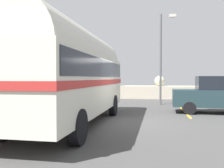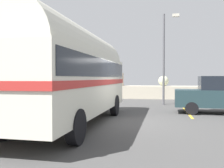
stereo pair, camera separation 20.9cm
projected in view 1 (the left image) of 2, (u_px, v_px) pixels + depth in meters
name	position (u px, v px, depth m)	size (l,w,h in m)	color
ground	(120.00, 122.00, 9.79)	(32.00, 26.00, 0.02)	#454443
breakwater	(136.00, 91.00, 21.43)	(31.36, 2.12, 2.22)	beige
vintage_coach	(72.00, 71.00, 9.12)	(2.59, 8.63, 3.70)	black
parked_car_nearest	(216.00, 94.00, 12.21)	(4.18, 1.91, 1.86)	black
lamp_post	(162.00, 54.00, 16.13)	(1.06, 0.29, 5.99)	#5B5B60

